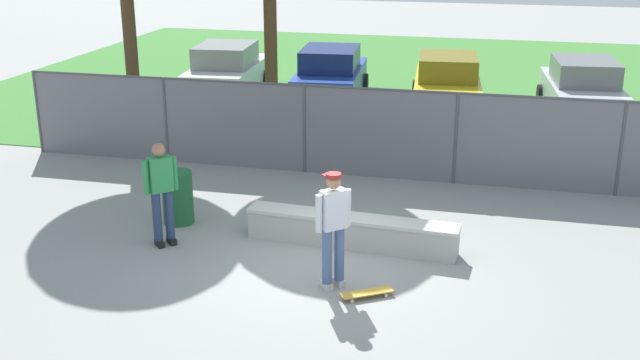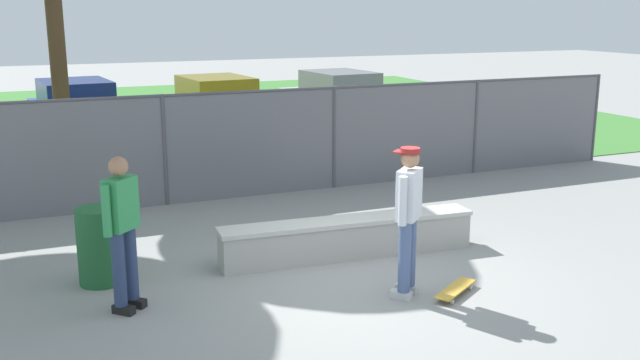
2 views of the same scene
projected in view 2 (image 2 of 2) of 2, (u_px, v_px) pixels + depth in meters
name	position (u px, v px, depth m)	size (l,w,h in m)	color
ground_plane	(371.00, 284.00, 9.15)	(80.00, 80.00, 0.00)	gray
grass_strip	(153.00, 119.00, 22.65)	(28.28, 20.00, 0.02)	#3D7A33
concrete_ledge	(348.00, 237.00, 10.09)	(3.70, 0.73, 0.55)	#A8A59E
skateboarder	(408.00, 215.00, 8.52)	(0.46, 0.45, 1.84)	beige
skateboard	(455.00, 289.00, 8.77)	(0.78, 0.60, 0.09)	gold
chainlink_fence	(253.00, 139.00, 13.19)	(16.35, 0.07, 1.97)	#4C4C51
car_blue	(76.00, 112.00, 18.22)	(2.30, 4.34, 1.66)	#233D9E
car_yellow	(215.00, 107.00, 19.17)	(2.30, 4.34, 1.66)	gold
car_silver	(338.00, 100.00, 20.76)	(2.30, 4.34, 1.66)	#B7BABF
bystander	(122.00, 227.00, 8.12)	(0.46, 0.45, 1.82)	black
trash_bin	(100.00, 246.00, 9.07)	(0.56, 0.56, 0.98)	#1E592D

